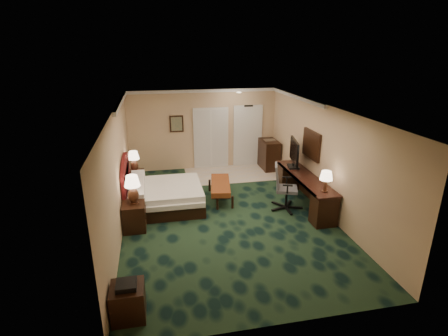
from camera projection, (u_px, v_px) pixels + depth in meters
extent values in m
cube|color=black|center=(226.00, 215.00, 8.82)|extent=(5.00, 7.50, 0.00)
cube|color=silver|center=(226.00, 109.00, 7.93)|extent=(5.00, 7.50, 0.00)
cube|color=#D9BA8B|center=(203.00, 130.00, 11.84)|extent=(5.00, 0.00, 2.70)
cube|color=#D9BA8B|center=(281.00, 249.00, 4.91)|extent=(5.00, 0.00, 2.70)
cube|color=#D9BA8B|center=(118.00, 172.00, 7.90)|extent=(0.00, 7.50, 2.70)
cube|color=#D9BA8B|center=(322.00, 158.00, 8.85)|extent=(0.00, 7.50, 2.70)
cube|color=beige|center=(235.00, 174.00, 11.67)|extent=(3.20, 1.70, 0.01)
cube|color=silver|center=(248.00, 136.00, 12.20)|extent=(1.02, 0.06, 2.18)
cube|color=silver|center=(211.00, 138.00, 11.95)|extent=(1.20, 0.06, 2.10)
cube|color=#4A6355|center=(177.00, 124.00, 11.55)|extent=(0.45, 0.06, 0.55)
cube|color=white|center=(311.00, 145.00, 9.33)|extent=(0.05, 0.95, 0.75)
cube|color=silver|center=(166.00, 197.00, 9.18)|extent=(1.88, 1.75, 0.60)
cube|color=black|center=(134.00, 216.00, 8.06)|extent=(0.51, 0.59, 0.64)
cube|color=black|center=(137.00, 181.00, 10.26)|extent=(0.47, 0.53, 0.58)
cube|color=maroon|center=(220.00, 191.00, 9.66)|extent=(0.74, 1.52, 0.49)
cube|color=black|center=(128.00, 302.00, 5.44)|extent=(0.52, 0.52, 0.56)
cube|color=black|center=(304.00, 190.00, 9.31)|extent=(0.60, 2.78, 0.80)
cube|color=black|center=(294.00, 154.00, 9.71)|extent=(0.30, 1.02, 0.80)
cube|color=black|center=(269.00, 155.00, 12.03)|extent=(0.53, 0.95, 1.00)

